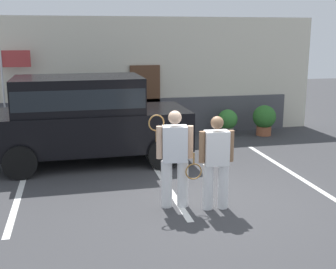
% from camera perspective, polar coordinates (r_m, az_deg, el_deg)
% --- Properties ---
extents(ground_plane, '(40.00, 40.00, 0.00)m').
position_cam_1_polar(ground_plane, '(8.15, 5.46, -8.89)').
color(ground_plane, '#38383A').
extents(parking_stripe_0, '(0.12, 4.40, 0.01)m').
position_cam_1_polar(parking_stripe_0, '(9.26, -18.52, -6.81)').
color(parking_stripe_0, silver).
rests_on(parking_stripe_0, ground_plane).
extents(parking_stripe_1, '(0.12, 4.40, 0.01)m').
position_cam_1_polar(parking_stripe_1, '(9.38, -0.63, -5.86)').
color(parking_stripe_1, silver).
rests_on(parking_stripe_1, ground_plane).
extents(parking_stripe_2, '(0.12, 4.40, 0.01)m').
position_cam_1_polar(parking_stripe_2, '(10.33, 15.28, -4.53)').
color(parking_stripe_2, silver).
rests_on(parking_stripe_2, ground_plane).
extents(house_frontage, '(10.35, 0.40, 3.50)m').
position_cam_1_polar(house_frontage, '(13.49, -2.32, 7.08)').
color(house_frontage, beige).
rests_on(house_frontage, ground_plane).
extents(parked_suv, '(4.62, 2.21, 2.05)m').
position_cam_1_polar(parked_suv, '(10.56, -10.61, 2.48)').
color(parked_suv, black).
rests_on(parked_suv, ground_plane).
extents(tennis_player_man, '(0.77, 0.33, 1.74)m').
position_cam_1_polar(tennis_player_man, '(7.72, 0.84, -2.97)').
color(tennis_player_man, white).
rests_on(tennis_player_man, ground_plane).
extents(tennis_player_woman, '(0.87, 0.28, 1.66)m').
position_cam_1_polar(tennis_player_woman, '(7.69, 6.18, -3.51)').
color(tennis_player_woman, white).
rests_on(tennis_player_woman, ground_plane).
extents(potted_plant_by_porch, '(0.60, 0.60, 0.79)m').
position_cam_1_polar(potted_plant_by_porch, '(13.47, 7.69, 1.75)').
color(potted_plant_by_porch, gray).
rests_on(potted_plant_by_porch, ground_plane).
extents(potted_plant_secondary, '(0.70, 0.70, 0.92)m').
position_cam_1_polar(potted_plant_secondary, '(13.64, 12.31, 2.01)').
color(potted_plant_secondary, '#9E5638').
rests_on(potted_plant_secondary, ground_plane).
extents(flag_pole, '(0.80, 0.06, 2.62)m').
position_cam_1_polar(flag_pole, '(12.90, -19.70, 6.91)').
color(flag_pole, silver).
rests_on(flag_pole, ground_plane).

